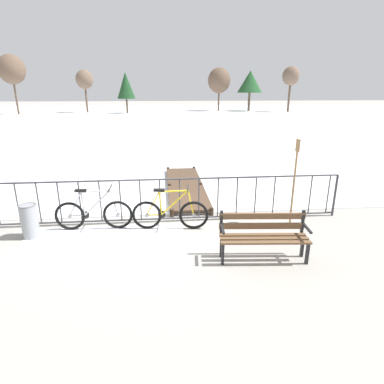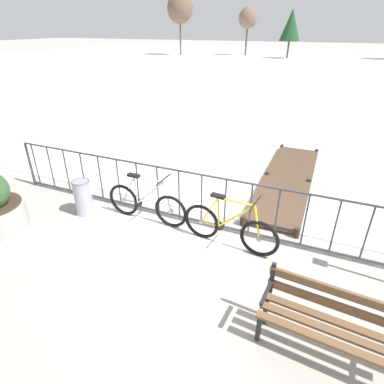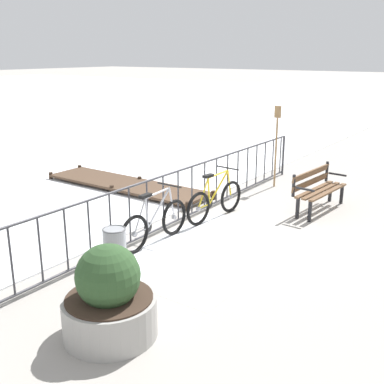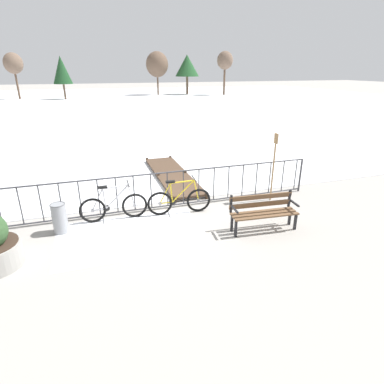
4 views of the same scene
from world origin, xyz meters
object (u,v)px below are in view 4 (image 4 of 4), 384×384
at_px(bicycle_near_railing, 179,201).
at_px(bicycle_second, 114,207).
at_px(trash_bin, 60,218).
at_px(oar_upright, 274,163).
at_px(park_bench, 263,209).

bearing_deg(bicycle_near_railing, bicycle_second, 175.12).
relative_size(trash_bin, oar_upright, 0.37).
relative_size(bicycle_second, park_bench, 1.05).
bearing_deg(bicycle_second, park_bench, -25.44).
bearing_deg(oar_upright, trash_bin, -178.05).
height_order(park_bench, oar_upright, oar_upright).
distance_m(bicycle_near_railing, oar_upright, 2.93).
height_order(bicycle_second, oar_upright, oar_upright).
bearing_deg(trash_bin, park_bench, -15.90).
relative_size(bicycle_near_railing, bicycle_second, 1.00).
distance_m(bicycle_second, trash_bin, 1.30).
relative_size(bicycle_near_railing, oar_upright, 0.86).
bearing_deg(bicycle_second, trash_bin, -167.52).
relative_size(bicycle_near_railing, trash_bin, 2.33).
bearing_deg(park_bench, bicycle_near_railing, 138.88).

